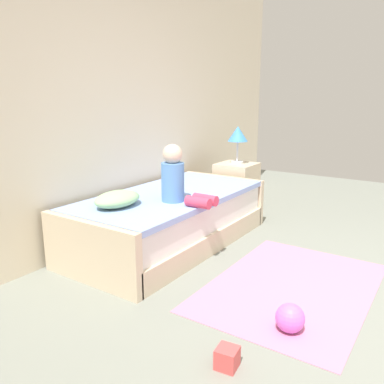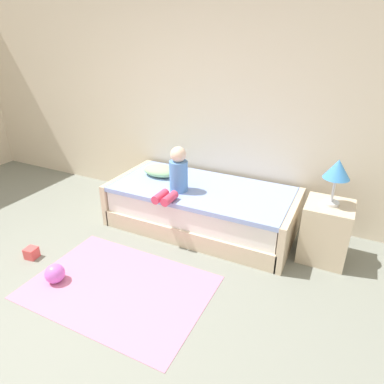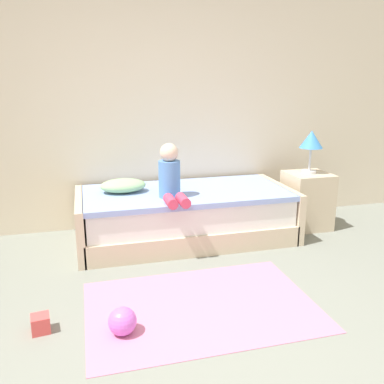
{
  "view_description": "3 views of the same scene",
  "coord_description": "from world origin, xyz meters",
  "px_view_note": "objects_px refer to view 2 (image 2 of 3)",
  "views": [
    {
      "loc": [
        -2.44,
        -0.18,
        1.4
      ],
      "look_at": [
        0.44,
        1.75,
        0.55
      ],
      "focal_mm": 36.75,
      "sensor_mm": 36.0,
      "label": 1
    },
    {
      "loc": [
        1.86,
        -1.12,
        2.06
      ],
      "look_at": [
        0.44,
        1.75,
        0.55
      ],
      "focal_mm": 31.34,
      "sensor_mm": 36.0,
      "label": 2
    },
    {
      "loc": [
        -0.5,
        -1.78,
        1.54
      ],
      "look_at": [
        0.44,
        1.75,
        0.55
      ],
      "focal_mm": 38.27,
      "sensor_mm": 36.0,
      "label": 3
    }
  ],
  "objects_px": {
    "nightstand": "(325,231)",
    "bed": "(202,207)",
    "child_figure": "(176,175)",
    "pillow": "(161,171)",
    "table_lamp": "(337,171)",
    "toy_ball": "(55,274)",
    "toy_block": "(32,253)"
  },
  "relations": [
    {
      "from": "bed",
      "to": "toy_ball",
      "type": "xyz_separation_m",
      "value": [
        -0.78,
        -1.49,
        -0.16
      ]
    },
    {
      "from": "child_figure",
      "to": "toy_ball",
      "type": "distance_m",
      "value": 1.52
    },
    {
      "from": "nightstand",
      "to": "table_lamp",
      "type": "relative_size",
      "value": 1.33
    },
    {
      "from": "table_lamp",
      "to": "toy_block",
      "type": "bearing_deg",
      "value": -153.3
    },
    {
      "from": "table_lamp",
      "to": "pillow",
      "type": "distance_m",
      "value": 1.99
    },
    {
      "from": "table_lamp",
      "to": "child_figure",
      "type": "xyz_separation_m",
      "value": [
        -1.55,
        -0.22,
        -0.23
      ]
    },
    {
      "from": "table_lamp",
      "to": "toy_ball",
      "type": "bearing_deg",
      "value": -145.19
    },
    {
      "from": "child_figure",
      "to": "bed",
      "type": "bearing_deg",
      "value": 49.23
    },
    {
      "from": "child_figure",
      "to": "pillow",
      "type": "xyz_separation_m",
      "value": [
        -0.4,
        0.33,
        -0.14
      ]
    },
    {
      "from": "nightstand",
      "to": "toy_ball",
      "type": "relative_size",
      "value": 3.35
    },
    {
      "from": "table_lamp",
      "to": "pillow",
      "type": "height_order",
      "value": "table_lamp"
    },
    {
      "from": "bed",
      "to": "child_figure",
      "type": "relative_size",
      "value": 4.14
    },
    {
      "from": "nightstand",
      "to": "bed",
      "type": "bearing_deg",
      "value": 179.68
    },
    {
      "from": "pillow",
      "to": "toy_block",
      "type": "xyz_separation_m",
      "value": [
        -0.68,
        -1.43,
        -0.51
      ]
    },
    {
      "from": "child_figure",
      "to": "nightstand",
      "type": "bearing_deg",
      "value": 8.12
    },
    {
      "from": "bed",
      "to": "toy_block",
      "type": "distance_m",
      "value": 1.86
    },
    {
      "from": "pillow",
      "to": "toy_ball",
      "type": "xyz_separation_m",
      "value": [
        -0.18,
        -1.59,
        -0.48
      ]
    },
    {
      "from": "nightstand",
      "to": "table_lamp",
      "type": "height_order",
      "value": "table_lamp"
    },
    {
      "from": "bed",
      "to": "table_lamp",
      "type": "xyz_separation_m",
      "value": [
        1.35,
        -0.01,
        0.69
      ]
    },
    {
      "from": "table_lamp",
      "to": "child_figure",
      "type": "height_order",
      "value": "table_lamp"
    },
    {
      "from": "toy_block",
      "to": "pillow",
      "type": "bearing_deg",
      "value": 64.48
    },
    {
      "from": "nightstand",
      "to": "toy_ball",
      "type": "bearing_deg",
      "value": -145.19
    },
    {
      "from": "nightstand",
      "to": "table_lamp",
      "type": "xyz_separation_m",
      "value": [
        0.0,
        0.0,
        0.64
      ]
    },
    {
      "from": "child_figure",
      "to": "pillow",
      "type": "height_order",
      "value": "child_figure"
    },
    {
      "from": "table_lamp",
      "to": "toy_ball",
      "type": "relative_size",
      "value": 2.51
    },
    {
      "from": "nightstand",
      "to": "toy_block",
      "type": "xyz_separation_m",
      "value": [
        -2.63,
        -1.32,
        -0.24
      ]
    },
    {
      "from": "pillow",
      "to": "nightstand",
      "type": "bearing_deg",
      "value": -3.16
    },
    {
      "from": "table_lamp",
      "to": "child_figure",
      "type": "bearing_deg",
      "value": -171.88
    },
    {
      "from": "bed",
      "to": "table_lamp",
      "type": "bearing_deg",
      "value": -0.32
    },
    {
      "from": "nightstand",
      "to": "toy_block",
      "type": "relative_size",
      "value": 5.34
    },
    {
      "from": "pillow",
      "to": "toy_block",
      "type": "bearing_deg",
      "value": -115.52
    },
    {
      "from": "table_lamp",
      "to": "nightstand",
      "type": "bearing_deg",
      "value": 180.0
    }
  ]
}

